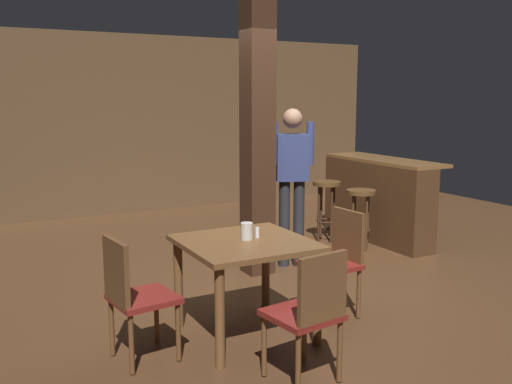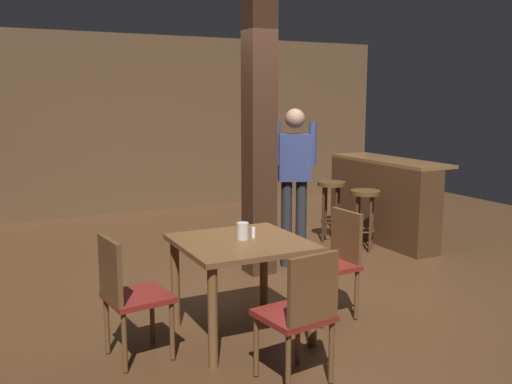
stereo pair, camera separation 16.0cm
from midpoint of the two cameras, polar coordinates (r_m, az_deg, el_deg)
ground_plane at (r=5.60m, az=4.29°, el=-9.73°), size 10.80×10.80×0.00m
wall_back at (r=9.41m, az=-10.50°, el=6.68°), size 8.00×0.10×2.80m
pillar at (r=5.87m, az=-0.63°, el=5.18°), size 0.28×0.28×2.80m
dining_table at (r=4.40m, az=-2.12°, el=-6.50°), size 0.94×0.94×0.76m
chair_south at (r=3.71m, az=4.15°, el=-11.68°), size 0.47×0.47×0.89m
chair_west at (r=4.11m, az=-13.30°, el=-9.78°), size 0.47×0.47×0.89m
chair_east at (r=4.88m, az=7.16°, el=-6.48°), size 0.45×0.45×0.89m
napkin_cup at (r=4.38m, az=-1.98°, el=-3.93°), size 0.09×0.09×0.13m
salt_shaker at (r=4.44m, az=-0.91°, el=-4.06°), size 0.03×0.03×0.08m
standing_person at (r=6.15m, az=2.87°, el=1.64°), size 0.46×0.32×1.72m
bar_counter at (r=7.48m, az=11.40°, el=-0.70°), size 0.56×1.78×1.06m
bar_stool_near at (r=6.96m, az=9.79°, el=-1.28°), size 0.35×0.35×0.74m
bar_stool_mid at (r=7.32m, az=6.45°, el=-0.43°), size 0.36×0.36×0.78m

